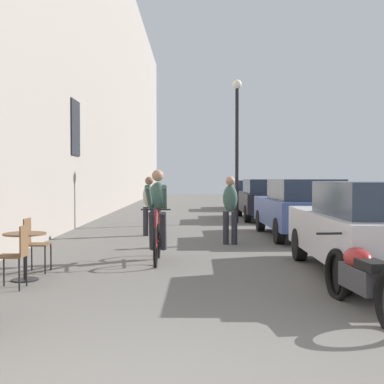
# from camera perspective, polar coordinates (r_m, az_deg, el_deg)

# --- Properties ---
(building_facade_left) EXTENTS (0.54, 68.00, 12.93)m
(building_facade_left) POSITION_cam_1_polar(r_m,az_deg,el_deg) (18.36, -12.60, 17.08)
(building_facade_left) COLOR gray
(building_facade_left) RESTS_ON ground_plane
(cafe_table_mid) EXTENTS (0.64, 0.64, 0.72)m
(cafe_table_mid) POSITION_cam_1_polar(r_m,az_deg,el_deg) (8.09, -18.29, -5.82)
(cafe_table_mid) COLOR black
(cafe_table_mid) RESTS_ON ground_plane
(cafe_chair_mid_toward_street) EXTENTS (0.38, 0.38, 0.89)m
(cafe_chair_mid_toward_street) POSITION_cam_1_polar(r_m,az_deg,el_deg) (8.74, -17.40, -5.29)
(cafe_chair_mid_toward_street) COLOR black
(cafe_chair_mid_toward_street) RESTS_ON ground_plane
(cafe_chair_mid_toward_wall) EXTENTS (0.39, 0.39, 0.89)m
(cafe_chair_mid_toward_wall) POSITION_cam_1_polar(r_m,az_deg,el_deg) (7.53, -19.13, -6.41)
(cafe_chair_mid_toward_wall) COLOR black
(cafe_chair_mid_toward_wall) RESTS_ON ground_plane
(cyclist_on_bicycle) EXTENTS (0.52, 1.76, 1.74)m
(cyclist_on_bicycle) POSITION_cam_1_polar(r_m,az_deg,el_deg) (9.47, -3.87, -2.91)
(cyclist_on_bicycle) COLOR black
(cyclist_on_bicycle) RESTS_ON ground_plane
(pedestrian_near) EXTENTS (0.35, 0.26, 1.59)m
(pedestrian_near) POSITION_cam_1_polar(r_m,az_deg,el_deg) (11.80, 4.37, -1.60)
(pedestrian_near) COLOR #26262D
(pedestrian_near) RESTS_ON ground_plane
(pedestrian_mid) EXTENTS (0.37, 0.28, 1.59)m
(pedestrian_mid) POSITION_cam_1_polar(r_m,az_deg,el_deg) (13.64, -4.80, -1.19)
(pedestrian_mid) COLOR #26262D
(pedestrian_mid) RESTS_ON ground_plane
(street_lamp) EXTENTS (0.32, 0.32, 4.90)m
(street_lamp) POSITION_cam_1_polar(r_m,az_deg,el_deg) (17.40, 5.14, 6.72)
(street_lamp) COLOR black
(street_lamp) RESTS_ON ground_plane
(parked_car_nearest) EXTENTS (1.83, 4.23, 1.50)m
(parked_car_nearest) POSITION_cam_1_polar(r_m,az_deg,el_deg) (8.44, 19.41, -3.78)
(parked_car_nearest) COLOR #B7B7BC
(parked_car_nearest) RESTS_ON ground_plane
(parked_car_second) EXTENTS (1.88, 4.31, 1.52)m
(parked_car_second) POSITION_cam_1_polar(r_m,az_deg,el_deg) (13.47, 12.17, -1.69)
(parked_car_second) COLOR #384C84
(parked_car_second) RESTS_ON ground_plane
(parked_car_third) EXTENTS (1.81, 4.23, 1.50)m
(parked_car_third) POSITION_cam_1_polar(r_m,az_deg,el_deg) (19.06, 8.24, -0.74)
(parked_car_third) COLOR black
(parked_car_third) RESTS_ON ground_plane
(parked_car_fourth) EXTENTS (1.76, 4.05, 1.43)m
(parked_car_fourth) POSITION_cam_1_polar(r_m,az_deg,el_deg) (25.31, 6.48, -0.24)
(parked_car_fourth) COLOR #384C84
(parked_car_fourth) RESTS_ON ground_plane
(parked_motorcycle) EXTENTS (0.62, 2.14, 0.92)m
(parked_motorcycle) POSITION_cam_1_polar(r_m,az_deg,el_deg) (6.18, 18.67, -9.21)
(parked_motorcycle) COLOR black
(parked_motorcycle) RESTS_ON ground_plane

